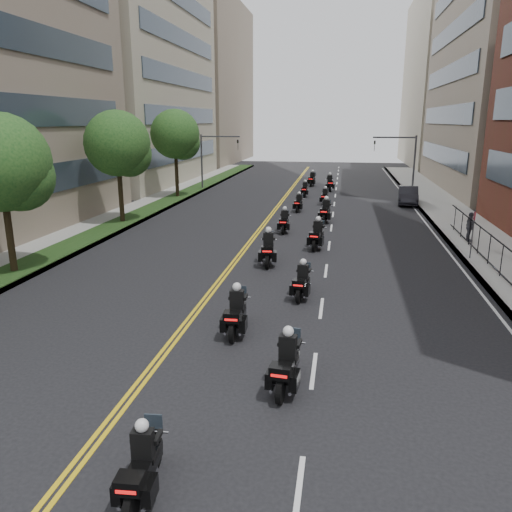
% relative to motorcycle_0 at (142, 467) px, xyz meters
% --- Properties ---
extents(ground, '(160.00, 160.00, 0.00)m').
position_rel_motorcycle_0_xyz_m(ground, '(-0.26, 0.53, -0.62)').
color(ground, black).
rests_on(ground, ground).
extents(sidewalk_right, '(4.00, 90.00, 0.15)m').
position_rel_motorcycle_0_xyz_m(sidewalk_right, '(11.74, 25.53, -0.54)').
color(sidewalk_right, gray).
rests_on(sidewalk_right, ground).
extents(sidewalk_left, '(4.00, 90.00, 0.15)m').
position_rel_motorcycle_0_xyz_m(sidewalk_left, '(-12.26, 25.53, -0.54)').
color(sidewalk_left, gray).
rests_on(sidewalk_left, ground).
extents(grass_strip, '(2.00, 90.00, 0.04)m').
position_rel_motorcycle_0_xyz_m(grass_strip, '(-11.46, 25.53, -0.45)').
color(grass_strip, black).
rests_on(grass_strip, sidewalk_left).
extents(building_right_far, '(15.00, 28.00, 26.00)m').
position_rel_motorcycle_0_xyz_m(building_right_far, '(21.24, 78.53, 12.38)').
color(building_right_far, '#ADA18B').
rests_on(building_right_far, ground).
extents(building_left_mid, '(16.11, 28.00, 34.00)m').
position_rel_motorcycle_0_xyz_m(building_left_mid, '(-22.24, 48.53, 16.38)').
color(building_left_mid, '#ADA18B').
rests_on(building_left_mid, ground).
extents(building_left_far, '(16.00, 28.00, 26.00)m').
position_rel_motorcycle_0_xyz_m(building_left_far, '(-22.26, 78.53, 12.38)').
color(building_left_far, gray).
rests_on(building_left_far, ground).
extents(street_trees, '(4.40, 38.40, 7.98)m').
position_rel_motorcycle_0_xyz_m(street_trees, '(-11.31, 19.13, 4.51)').
color(street_trees, '#312516').
rests_on(street_trees, ground).
extents(traffic_signal_right, '(4.09, 0.20, 5.60)m').
position_rel_motorcycle_0_xyz_m(traffic_signal_right, '(9.28, 42.53, 3.08)').
color(traffic_signal_right, '#3F3F44').
rests_on(traffic_signal_right, ground).
extents(traffic_signal_left, '(4.09, 0.20, 5.60)m').
position_rel_motorcycle_0_xyz_m(traffic_signal_left, '(-9.80, 42.53, 3.08)').
color(traffic_signal_left, '#3F3F44').
rests_on(traffic_signal_left, ground).
extents(motorcycle_0, '(0.54, 2.12, 1.56)m').
position_rel_motorcycle_0_xyz_m(motorcycle_0, '(0.00, 0.00, 0.00)').
color(motorcycle_0, black).
rests_on(motorcycle_0, ground).
extents(motorcycle_1, '(0.64, 2.36, 1.74)m').
position_rel_motorcycle_0_xyz_m(motorcycle_1, '(2.27, 4.40, 0.07)').
color(motorcycle_1, black).
rests_on(motorcycle_1, ground).
extents(motorcycle_2, '(0.55, 2.37, 1.75)m').
position_rel_motorcycle_0_xyz_m(motorcycle_2, '(0.20, 7.71, 0.07)').
color(motorcycle_2, black).
rests_on(motorcycle_2, ground).
extents(motorcycle_3, '(0.62, 2.18, 1.61)m').
position_rel_motorcycle_0_xyz_m(motorcycle_3, '(2.10, 11.60, 0.02)').
color(motorcycle_3, black).
rests_on(motorcycle_3, ground).
extents(motorcycle_4, '(0.70, 2.56, 1.89)m').
position_rel_motorcycle_0_xyz_m(motorcycle_4, '(0.03, 16.16, 0.13)').
color(motorcycle_4, black).
rests_on(motorcycle_4, ground).
extents(motorcycle_5, '(0.75, 2.46, 1.82)m').
position_rel_motorcycle_0_xyz_m(motorcycle_5, '(2.27, 19.79, 0.10)').
color(motorcycle_5, black).
rests_on(motorcycle_5, ground).
extents(motorcycle_6, '(0.52, 2.25, 1.67)m').
position_rel_motorcycle_0_xyz_m(motorcycle_6, '(-0.02, 23.67, 0.04)').
color(motorcycle_6, black).
rests_on(motorcycle_6, ground).
extents(motorcycle_7, '(0.69, 2.51, 1.85)m').
position_rel_motorcycle_0_xyz_m(motorcycle_7, '(2.47, 27.41, 0.11)').
color(motorcycle_7, black).
rests_on(motorcycle_7, ground).
extents(motorcycle_8, '(0.57, 2.12, 1.57)m').
position_rel_motorcycle_0_xyz_m(motorcycle_8, '(0.22, 31.46, 0.00)').
color(motorcycle_8, black).
rests_on(motorcycle_8, ground).
extents(motorcycle_9, '(0.58, 2.09, 1.55)m').
position_rel_motorcycle_0_xyz_m(motorcycle_9, '(2.12, 35.31, -0.01)').
color(motorcycle_9, black).
rests_on(motorcycle_9, ground).
extents(motorcycle_10, '(0.50, 2.15, 1.59)m').
position_rel_motorcycle_0_xyz_m(motorcycle_10, '(0.09, 39.44, 0.01)').
color(motorcycle_10, black).
rests_on(motorcycle_10, ground).
extents(motorcycle_11, '(0.69, 2.53, 1.86)m').
position_rel_motorcycle_0_xyz_m(motorcycle_11, '(2.28, 43.74, 0.12)').
color(motorcycle_11, black).
rests_on(motorcycle_11, ground).
extents(motorcycle_12, '(0.70, 2.38, 1.76)m').
position_rel_motorcycle_0_xyz_m(motorcycle_12, '(0.28, 47.41, 0.08)').
color(motorcycle_12, black).
rests_on(motorcycle_12, ground).
extents(parked_sedan, '(1.99, 4.68, 1.50)m').
position_rel_motorcycle_0_xyz_m(parked_sedan, '(9.14, 36.52, 0.13)').
color(parked_sedan, black).
rests_on(parked_sedan, ground).
extents(pedestrian_c, '(0.52, 1.05, 1.72)m').
position_rel_motorcycle_0_xyz_m(pedestrian_c, '(10.94, 22.41, 0.39)').
color(pedestrian_c, '#46474E').
rests_on(pedestrian_c, sidewalk_right).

